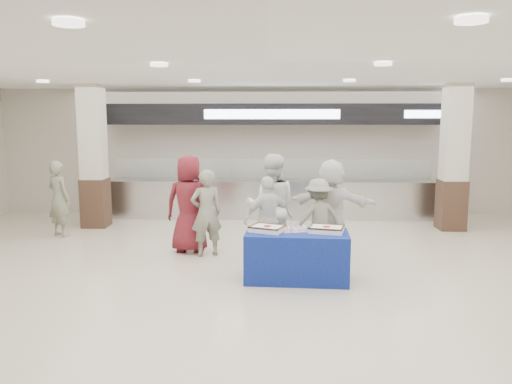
{
  "coord_description": "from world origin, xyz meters",
  "views": [
    {
      "loc": [
        0.06,
        -6.86,
        2.46
      ],
      "look_at": [
        -0.25,
        1.6,
        1.2
      ],
      "focal_mm": 35.0,
      "sensor_mm": 36.0,
      "label": 1
    }
  ],
  "objects_px": {
    "soldier_bg": "(59,199)",
    "chef_short": "(268,219)",
    "chef_tall": "(271,206)",
    "civilian_maroon": "(189,204)",
    "sheet_cake_left": "(267,228)",
    "cupcake_tray": "(295,229)",
    "soldier_a": "(206,213)",
    "civilian_white": "(331,206)",
    "display_table": "(297,256)",
    "sheet_cake_right": "(326,229)",
    "soldier_b": "(318,218)"
  },
  "relations": [
    {
      "from": "soldier_bg",
      "to": "chef_short",
      "type": "bearing_deg",
      "value": -170.99
    },
    {
      "from": "chef_tall",
      "to": "civilian_maroon",
      "type": "bearing_deg",
      "value": -10.91
    },
    {
      "from": "sheet_cake_left",
      "to": "cupcake_tray",
      "type": "bearing_deg",
      "value": 1.58
    },
    {
      "from": "soldier_a",
      "to": "chef_tall",
      "type": "distance_m",
      "value": 1.17
    },
    {
      "from": "civilian_white",
      "to": "civilian_maroon",
      "type": "bearing_deg",
      "value": 18.22
    },
    {
      "from": "civilian_maroon",
      "to": "soldier_bg",
      "type": "distance_m",
      "value": 3.15
    },
    {
      "from": "display_table",
      "to": "soldier_bg",
      "type": "xyz_separation_m",
      "value": [
        -4.83,
        2.7,
        0.42
      ]
    },
    {
      "from": "sheet_cake_left",
      "to": "civilian_maroon",
      "type": "distance_m",
      "value": 2.11
    },
    {
      "from": "sheet_cake_right",
      "to": "civilian_white",
      "type": "bearing_deg",
      "value": 81.13
    },
    {
      "from": "civilian_white",
      "to": "sheet_cake_left",
      "type": "bearing_deg",
      "value": 70.66
    },
    {
      "from": "display_table",
      "to": "civilian_white",
      "type": "bearing_deg",
      "value": 70.23
    },
    {
      "from": "sheet_cake_left",
      "to": "sheet_cake_right",
      "type": "xyz_separation_m",
      "value": [
        0.9,
        -0.01,
        0.0
      ]
    },
    {
      "from": "sheet_cake_left",
      "to": "chef_tall",
      "type": "relative_size",
      "value": 0.32
    },
    {
      "from": "display_table",
      "to": "civilian_maroon",
      "type": "xyz_separation_m",
      "value": [
        -1.9,
        1.56,
        0.53
      ]
    },
    {
      "from": "civilian_white",
      "to": "display_table",
      "type": "bearing_deg",
      "value": 83.05
    },
    {
      "from": "sheet_cake_left",
      "to": "civilian_maroon",
      "type": "relative_size",
      "value": 0.33
    },
    {
      "from": "soldier_a",
      "to": "chef_tall",
      "type": "bearing_deg",
      "value": 153.91
    },
    {
      "from": "civilian_maroon",
      "to": "soldier_bg",
      "type": "height_order",
      "value": "civilian_maroon"
    },
    {
      "from": "sheet_cake_left",
      "to": "soldier_b",
      "type": "distance_m",
      "value": 1.53
    },
    {
      "from": "chef_short",
      "to": "soldier_bg",
      "type": "relative_size",
      "value": 0.94
    },
    {
      "from": "display_table",
      "to": "sheet_cake_right",
      "type": "bearing_deg",
      "value": 5.66
    },
    {
      "from": "cupcake_tray",
      "to": "civilian_white",
      "type": "bearing_deg",
      "value": 65.48
    },
    {
      "from": "cupcake_tray",
      "to": "civilian_maroon",
      "type": "bearing_deg",
      "value": 140.96
    },
    {
      "from": "chef_short",
      "to": "soldier_bg",
      "type": "distance_m",
      "value": 4.72
    },
    {
      "from": "soldier_b",
      "to": "soldier_bg",
      "type": "relative_size",
      "value": 0.89
    },
    {
      "from": "cupcake_tray",
      "to": "civilian_maroon",
      "type": "height_order",
      "value": "civilian_maroon"
    },
    {
      "from": "soldier_bg",
      "to": "cupcake_tray",
      "type": "bearing_deg",
      "value": -178.34
    },
    {
      "from": "chef_short",
      "to": "civilian_white",
      "type": "bearing_deg",
      "value": -170.46
    },
    {
      "from": "chef_short",
      "to": "soldier_b",
      "type": "bearing_deg",
      "value": 178.18
    },
    {
      "from": "sheet_cake_left",
      "to": "sheet_cake_right",
      "type": "height_order",
      "value": "sheet_cake_right"
    },
    {
      "from": "soldier_a",
      "to": "soldier_b",
      "type": "distance_m",
      "value": 1.99
    },
    {
      "from": "civilian_maroon",
      "to": "soldier_b",
      "type": "xyz_separation_m",
      "value": [
        2.33,
        -0.28,
        -0.19
      ]
    },
    {
      "from": "civilian_maroon",
      "to": "civilian_white",
      "type": "distance_m",
      "value": 2.61
    },
    {
      "from": "soldier_a",
      "to": "chef_short",
      "type": "distance_m",
      "value": 1.17
    },
    {
      "from": "chef_short",
      "to": "soldier_b",
      "type": "height_order",
      "value": "chef_short"
    },
    {
      "from": "civilian_white",
      "to": "soldier_bg",
      "type": "height_order",
      "value": "civilian_white"
    },
    {
      "from": "civilian_maroon",
      "to": "chef_short",
      "type": "height_order",
      "value": "civilian_maroon"
    },
    {
      "from": "sheet_cake_left",
      "to": "soldier_b",
      "type": "xyz_separation_m",
      "value": [
        0.88,
        1.25,
        -0.09
      ]
    },
    {
      "from": "civilian_white",
      "to": "soldier_bg",
      "type": "bearing_deg",
      "value": 5.31
    },
    {
      "from": "soldier_a",
      "to": "civilian_white",
      "type": "height_order",
      "value": "civilian_white"
    },
    {
      "from": "soldier_bg",
      "to": "display_table",
      "type": "bearing_deg",
      "value": -178.59
    },
    {
      "from": "civilian_maroon",
      "to": "chef_short",
      "type": "xyz_separation_m",
      "value": [
        1.46,
        -0.6,
        -0.16
      ]
    },
    {
      "from": "display_table",
      "to": "chef_tall",
      "type": "distance_m",
      "value": 1.42
    },
    {
      "from": "sheet_cake_right",
      "to": "soldier_bg",
      "type": "distance_m",
      "value": 5.92
    },
    {
      "from": "soldier_a",
      "to": "soldier_bg",
      "type": "bearing_deg",
      "value": -46.12
    },
    {
      "from": "civilian_maroon",
      "to": "chef_tall",
      "type": "bearing_deg",
      "value": 172.11
    },
    {
      "from": "sheet_cake_left",
      "to": "civilian_white",
      "type": "bearing_deg",
      "value": 54.68
    },
    {
      "from": "display_table",
      "to": "chef_short",
      "type": "bearing_deg",
      "value": 117.91
    },
    {
      "from": "chef_tall",
      "to": "sheet_cake_left",
      "type": "bearing_deg",
      "value": 88.23
    },
    {
      "from": "civilian_maroon",
      "to": "chef_tall",
      "type": "xyz_separation_m",
      "value": [
        1.5,
        -0.31,
        0.02
      ]
    }
  ]
}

